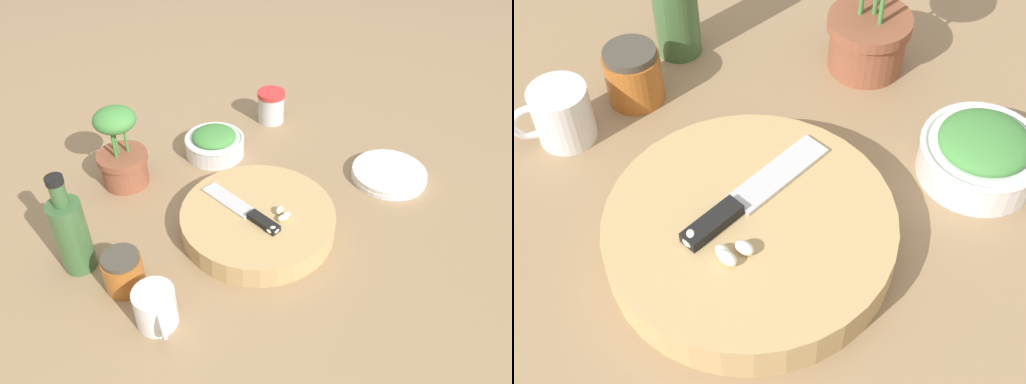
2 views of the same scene
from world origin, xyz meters
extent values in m
plane|color=#997A56|center=(0.00, 0.00, 0.00)|extent=(5.00, 5.00, 0.00)
cylinder|color=tan|center=(-0.05, -0.05, 0.02)|extent=(0.31, 0.31, 0.05)
cube|color=black|center=(-0.08, -0.08, 0.05)|extent=(0.04, 0.07, 0.01)
cube|color=silver|center=(-0.05, 0.02, 0.05)|extent=(0.06, 0.13, 0.01)
ellipsoid|color=silver|center=(-0.08, -0.11, 0.05)|extent=(0.03, 0.03, 0.01)
ellipsoid|color=beige|center=(-0.05, -0.10, 0.05)|extent=(0.02, 0.02, 0.01)
ellipsoid|color=silver|center=(-0.03, -0.09, 0.06)|extent=(0.02, 0.01, 0.02)
ellipsoid|color=silver|center=(-0.04, -0.11, 0.06)|extent=(0.03, 0.02, 0.02)
cylinder|color=white|center=(0.12, 0.18, 0.02)|extent=(0.14, 0.14, 0.04)
torus|color=white|center=(0.12, 0.18, 0.04)|extent=(0.14, 0.14, 0.01)
ellipsoid|color=#478E42|center=(0.12, 0.18, 0.05)|extent=(0.11, 0.11, 0.03)
cylinder|color=silver|center=(0.32, 0.14, 0.04)|extent=(0.07, 0.07, 0.07)
cylinder|color=red|center=(0.32, 0.14, 0.08)|extent=(0.07, 0.07, 0.01)
cylinder|color=white|center=(-0.33, -0.03, 0.04)|extent=(0.07, 0.07, 0.07)
torus|color=white|center=(-0.35, -0.06, 0.04)|extent=(0.04, 0.05, 0.05)
cylinder|color=white|center=(0.26, -0.21, 0.01)|extent=(0.17, 0.17, 0.01)
cylinder|color=white|center=(0.26, -0.21, 0.01)|extent=(0.17, 0.17, 0.01)
cylinder|color=#B26023|center=(-0.30, 0.07, 0.03)|extent=(0.07, 0.07, 0.07)
cylinder|color=#474238|center=(-0.30, 0.07, 0.07)|extent=(0.07, 0.07, 0.01)
cylinder|color=#3D6638|center=(-0.31, 0.18, 0.08)|extent=(0.06, 0.06, 0.15)
cylinder|color=#3D6638|center=(-0.31, 0.18, 0.17)|extent=(0.03, 0.03, 0.05)
cylinder|color=black|center=(-0.31, 0.18, 0.20)|extent=(0.03, 0.03, 0.01)
cylinder|color=#935138|center=(-0.08, 0.28, 0.04)|extent=(0.10, 0.10, 0.08)
cylinder|color=#935138|center=(-0.08, 0.28, 0.07)|extent=(0.11, 0.11, 0.02)
ellipsoid|color=#478E42|center=(-0.08, 0.28, 0.16)|extent=(0.09, 0.09, 0.05)
cylinder|color=#478E42|center=(-0.09, 0.28, 0.12)|extent=(0.01, 0.01, 0.09)
cylinder|color=#478E42|center=(-0.08, 0.29, 0.12)|extent=(0.01, 0.01, 0.09)
cylinder|color=#478E42|center=(-0.06, 0.28, 0.12)|extent=(0.01, 0.01, 0.09)
camera|label=1|loc=(-0.67, -0.44, 0.71)|focal=35.00mm
camera|label=2|loc=(0.21, -0.42, 0.63)|focal=50.00mm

